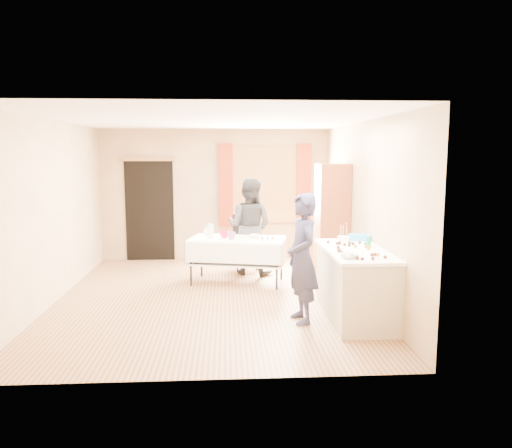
{
  "coord_description": "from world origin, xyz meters",
  "views": [
    {
      "loc": [
        0.22,
        -7.25,
        2.14
      ],
      "look_at": [
        0.66,
        0.0,
        1.1
      ],
      "focal_mm": 35.0,
      "sensor_mm": 36.0,
      "label": 1
    }
  ],
  "objects": [
    {
      "name": "doorway",
      "position": [
        -1.3,
        2.73,
        1.0
      ],
      "size": [
        0.95,
        0.04,
        2.0
      ],
      "primitive_type": "cube",
      "color": "black",
      "rests_on": "floor"
    },
    {
      "name": "pitcher",
      "position": [
        -0.04,
        0.85,
        0.86
      ],
      "size": [
        0.13,
        0.13,
        0.22
      ],
      "primitive_type": "cylinder",
      "rotation": [
        0.0,
        0.0,
        -0.2
      ],
      "color": "silver",
      "rests_on": "party_table"
    },
    {
      "name": "window_frame",
      "position": [
        1.0,
        2.72,
        1.5
      ],
      "size": [
        1.32,
        0.06,
        1.52
      ],
      "primitive_type": "cube",
      "color": "olive",
      "rests_on": "wall_back"
    },
    {
      "name": "ceiling",
      "position": [
        0.0,
        0.0,
        2.61
      ],
      "size": [
        4.5,
        5.5,
        0.02
      ],
      "primitive_type": "cube",
      "color": "white",
      "rests_on": "floor"
    },
    {
      "name": "girl",
      "position": [
        1.17,
        -1.15,
        0.82
      ],
      "size": [
        0.74,
        0.6,
        1.64
      ],
      "primitive_type": "imported",
      "rotation": [
        0.0,
        0.0,
        -1.39
      ],
      "color": "#242545",
      "rests_on": "floor"
    },
    {
      "name": "pastry_tray",
      "position": [
        0.88,
        0.6,
        0.76
      ],
      "size": [
        0.34,
        0.31,
        0.02
      ],
      "primitive_type": "cube",
      "rotation": [
        0.0,
        0.0,
        -0.53
      ],
      "color": "white",
      "rests_on": "party_table"
    },
    {
      "name": "mixing_bowl",
      "position": [
        1.66,
        -1.57,
        0.94
      ],
      "size": [
        0.35,
        0.35,
        0.05
      ],
      "primitive_type": "imported",
      "rotation": [
        0.0,
        0.0,
        0.32
      ],
      "color": "white",
      "rests_on": "counter"
    },
    {
      "name": "cake_balls",
      "position": [
        1.84,
        -1.12,
        0.93
      ],
      "size": [
        0.53,
        1.16,
        0.04
      ],
      "color": "#3F2314",
      "rests_on": "counter"
    },
    {
      "name": "woman",
      "position": [
        0.63,
        1.45,
        0.85
      ],
      "size": [
        1.29,
        1.24,
        1.7
      ],
      "primitive_type": "imported",
      "rotation": [
        0.0,
        0.0,
        2.74
      ],
      "color": "black",
      "rests_on": "floor"
    },
    {
      "name": "window_pane",
      "position": [
        1.0,
        2.71,
        1.5
      ],
      "size": [
        1.2,
        0.02,
        1.4
      ],
      "primitive_type": "cube",
      "color": "white",
      "rests_on": "wall_back"
    },
    {
      "name": "cabinet",
      "position": [
        1.99,
        0.93,
        0.98
      ],
      "size": [
        0.5,
        0.6,
        1.96
      ],
      "primitive_type": "cube",
      "color": "brown",
      "rests_on": "floor"
    },
    {
      "name": "wall_left",
      "position": [
        -2.26,
        0.0,
        1.3
      ],
      "size": [
        0.02,
        5.5,
        2.6
      ],
      "primitive_type": "cube",
      "color": "tan",
      "rests_on": "floor"
    },
    {
      "name": "curtain_left",
      "position": [
        0.22,
        2.67,
        1.5
      ],
      "size": [
        0.28,
        0.06,
        1.65
      ],
      "primitive_type": "cube",
      "color": "maroon",
      "rests_on": "wall_back"
    },
    {
      "name": "curtain_right",
      "position": [
        1.78,
        2.67,
        1.5
      ],
      "size": [
        0.28,
        0.06,
        1.65
      ],
      "primitive_type": "cube",
      "color": "maroon",
      "rests_on": "wall_back"
    },
    {
      "name": "counter",
      "position": [
        1.89,
        -1.05,
        0.45
      ],
      "size": [
        0.78,
        1.65,
        0.91
      ],
      "color": "beige",
      "rests_on": "floor"
    },
    {
      "name": "chair",
      "position": [
        0.57,
        1.83,
        0.3
      ],
      "size": [
        0.47,
        0.47,
        1.02
      ],
      "rotation": [
        0.0,
        0.0,
        0.12
      ],
      "color": "black",
      "rests_on": "floor"
    },
    {
      "name": "cup_rainbow",
      "position": [
        0.3,
        0.7,
        0.81
      ],
      "size": [
        0.17,
        0.17,
        0.12
      ],
      "primitive_type": "imported",
      "rotation": [
        0.0,
        0.0,
        -0.12
      ],
      "color": "red",
      "rests_on": "party_table"
    },
    {
      "name": "wall_right",
      "position": [
        2.26,
        0.0,
        1.3
      ],
      "size": [
        0.02,
        5.5,
        2.6
      ],
      "primitive_type": "cube",
      "color": "tan",
      "rests_on": "floor"
    },
    {
      "name": "door_lintel",
      "position": [
        -1.3,
        2.7,
        2.02
      ],
      "size": [
        1.05,
        0.06,
        0.08
      ],
      "primitive_type": "cube",
      "color": "olive",
      "rests_on": "wall_back"
    },
    {
      "name": "bottle",
      "position": [
        -0.13,
        1.11,
        0.83
      ],
      "size": [
        0.07,
        0.08,
        0.15
      ],
      "primitive_type": "imported",
      "rotation": [
        0.0,
        0.0,
        0.04
      ],
      "color": "white",
      "rests_on": "party_table"
    },
    {
      "name": "cup_red",
      "position": [
        0.19,
        0.9,
        0.81
      ],
      "size": [
        0.24,
        0.24,
        0.12
      ],
      "primitive_type": "imported",
      "rotation": [
        0.0,
        0.0,
        -0.35
      ],
      "color": "red",
      "rests_on": "party_table"
    },
    {
      "name": "small_bowl",
      "position": [
        0.7,
        0.86,
        0.78
      ],
      "size": [
        0.2,
        0.2,
        0.06
      ],
      "primitive_type": "imported",
      "rotation": [
        0.0,
        0.0,
        -0.06
      ],
      "color": "white",
      "rests_on": "party_table"
    },
    {
      "name": "soda_can",
      "position": [
        2.08,
        -0.93,
        0.97
      ],
      "size": [
        0.07,
        0.07,
        0.12
      ],
      "primitive_type": "cylinder",
      "rotation": [
        0.0,
        0.0,
        0.11
      ],
      "color": "#189958",
      "rests_on": "counter"
    },
    {
      "name": "wall_back",
      "position": [
        0.0,
        2.76,
        1.3
      ],
      "size": [
        4.5,
        0.02,
        2.6
      ],
      "primitive_type": "cube",
      "color": "tan",
      "rests_on": "floor"
    },
    {
      "name": "blue_basket",
      "position": [
        2.1,
        -0.38,
        0.95
      ],
      "size": [
        0.35,
        0.29,
        0.08
      ],
      "primitive_type": "cube",
      "rotation": [
        0.0,
        0.0,
        -0.34
      ],
      "color": "#27A3F5",
      "rests_on": "counter"
    },
    {
      "name": "party_table",
      "position": [
        0.4,
        0.83,
        0.45
      ],
      "size": [
        1.7,
        1.13,
        0.75
      ],
      "rotation": [
        0.0,
        0.0,
        -0.22
      ],
      "color": "black",
      "rests_on": "floor"
    },
    {
      "name": "foam_block",
      "position": [
        1.85,
        -0.5,
        0.95
      ],
      "size": [
        0.18,
        0.15,
        0.08
      ],
      "primitive_type": "cube",
      "rotation": [
        0.0,
        0.0,
        -0.39
      ],
      "color": "white",
      "rests_on": "counter"
    },
    {
      "name": "floor",
      "position": [
        0.0,
        0.0,
        -0.01
      ],
      "size": [
        4.5,
        5.5,
        0.02
      ],
      "primitive_type": "cube",
      "color": "#9E7047",
      "rests_on": "ground"
    },
    {
      "name": "wall_front",
      "position": [
        0.0,
        -2.76,
        1.3
      ],
      "size": [
        4.5,
        0.02,
        2.6
      ],
      "primitive_type": "cube",
      "color": "tan",
      "rests_on": "floor"
    }
  ]
}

